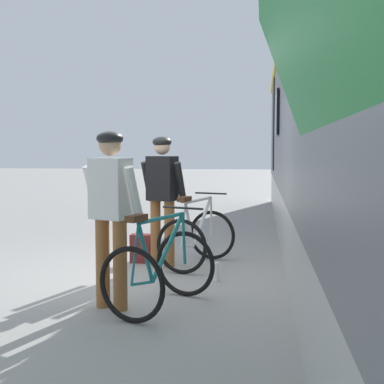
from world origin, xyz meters
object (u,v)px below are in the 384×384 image
(bicycle_near_white, at_px, (197,237))
(backpack_on_platform, at_px, (141,248))
(cyclist_near_in_dark, at_px, (162,189))
(water_bottle_near_the_bikes, at_px, (216,272))
(cyclist_far_in_white, at_px, (111,203))
(bicycle_far_teal, at_px, (160,269))

(bicycle_near_white, height_order, backpack_on_platform, bicycle_near_white)
(bicycle_near_white, bearing_deg, cyclist_near_in_dark, -175.96)
(cyclist_near_in_dark, relative_size, backpack_on_platform, 4.40)
(bicycle_near_white, height_order, water_bottle_near_the_bikes, bicycle_near_white)
(water_bottle_near_the_bikes, bearing_deg, bicycle_near_white, 112.22)
(cyclist_far_in_white, xyz_separation_m, water_bottle_near_the_bikes, (0.94, 1.23, -0.94))
(backpack_on_platform, relative_size, water_bottle_near_the_bikes, 1.73)
(cyclist_far_in_white, height_order, backpack_on_platform, cyclist_far_in_white)
(cyclist_far_in_white, distance_m, bicycle_far_teal, 0.81)
(cyclist_near_in_dark, distance_m, backpack_on_platform, 0.94)
(cyclist_near_in_dark, xyz_separation_m, bicycle_near_white, (0.48, 0.03, -0.65))
(bicycle_near_white, xyz_separation_m, backpack_on_platform, (-0.83, 0.15, -0.20))
(cyclist_far_in_white, distance_m, water_bottle_near_the_bikes, 1.81)
(cyclist_near_in_dark, relative_size, bicycle_far_teal, 1.41)
(cyclist_near_in_dark, bearing_deg, cyclist_far_in_white, -93.95)
(cyclist_far_in_white, bearing_deg, bicycle_near_white, 73.19)
(cyclist_far_in_white, bearing_deg, water_bottle_near_the_bikes, 52.46)
(bicycle_near_white, bearing_deg, backpack_on_platform, 169.71)
(bicycle_near_white, height_order, bicycle_far_teal, same)
(cyclist_far_in_white, xyz_separation_m, backpack_on_platform, (-0.21, 2.18, -0.85))
(bicycle_near_white, distance_m, backpack_on_platform, 0.86)
(cyclist_near_in_dark, xyz_separation_m, water_bottle_near_the_bikes, (0.81, -0.77, -0.94))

